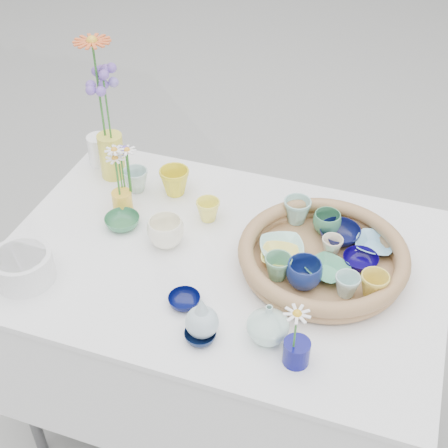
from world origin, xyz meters
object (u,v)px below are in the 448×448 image
(wicker_tray, at_px, (323,257))
(tall_vase_yellow, at_px, (112,156))
(display_table, at_px, (222,412))
(bud_vase_seafoam, at_px, (268,323))

(wicker_tray, relative_size, tall_vase_yellow, 3.06)
(display_table, distance_m, wicker_tray, 0.85)
(tall_vase_yellow, bearing_deg, display_table, -29.20)
(bud_vase_seafoam, distance_m, tall_vase_yellow, 0.85)
(bud_vase_seafoam, relative_size, tall_vase_yellow, 0.72)
(wicker_tray, xyz_separation_m, bud_vase_seafoam, (-0.07, -0.30, 0.02))
(bud_vase_seafoam, xyz_separation_m, tall_vase_yellow, (-0.68, 0.51, 0.02))
(display_table, bearing_deg, tall_vase_yellow, 150.80)
(wicker_tray, distance_m, tall_vase_yellow, 0.79)
(bud_vase_seafoam, bearing_deg, tall_vase_yellow, 143.08)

